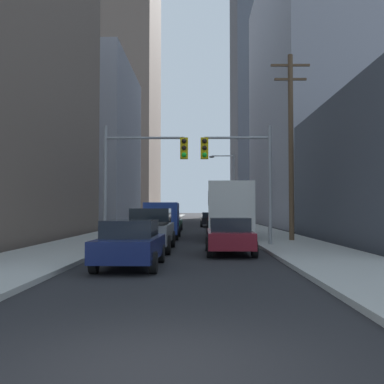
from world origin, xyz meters
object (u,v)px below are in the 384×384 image
at_px(traffic_signal_near_right, 240,165).
at_px(pickup_truck_grey, 149,230).
at_px(sedan_maroon, 230,236).
at_px(sedan_black, 210,219).
at_px(sedan_navy, 131,244).
at_px(sedan_green, 171,222).
at_px(cargo_van_blue, 163,218).
at_px(city_bus, 228,208).
at_px(traffic_signal_near_left, 141,165).

bearing_deg(traffic_signal_near_right, pickup_truck_grey, -157.91).
xyz_separation_m(sedan_maroon, sedan_black, (-0.10, 27.93, 0.00)).
height_order(sedan_navy, sedan_green, same).
relative_size(cargo_van_blue, sedan_navy, 1.24).
bearing_deg(city_bus, pickup_truck_grey, -114.19).
height_order(pickup_truck_grey, sedan_green, pickup_truck_grey).
bearing_deg(sedan_navy, city_bus, 74.78).
bearing_deg(sedan_green, sedan_maroon, -79.24).
xyz_separation_m(city_bus, sedan_maroon, (-0.67, -11.00, -1.16)).
distance_m(city_bus, sedan_black, 16.99).
distance_m(sedan_green, sedan_black, 9.41).
xyz_separation_m(cargo_van_blue, sedan_black, (3.47, 18.08, -0.52)).
bearing_deg(sedan_maroon, sedan_black, 90.20).
distance_m(sedan_black, traffic_signal_near_left, 25.08).
height_order(city_bus, sedan_maroon, city_bus).
bearing_deg(pickup_truck_grey, traffic_signal_near_left, 108.41).
distance_m(traffic_signal_near_left, traffic_signal_near_right, 4.87).
distance_m(cargo_van_blue, sedan_green, 9.38).
distance_m(sedan_maroon, traffic_signal_near_right, 4.76).
distance_m(cargo_van_blue, traffic_signal_near_right, 8.24).
bearing_deg(cargo_van_blue, sedan_black, 79.13).
relative_size(pickup_truck_grey, traffic_signal_near_right, 0.90).
xyz_separation_m(sedan_green, traffic_signal_near_left, (-0.46, -15.82, 3.29)).
bearing_deg(sedan_black, sedan_green, -112.18).
bearing_deg(sedan_black, sedan_navy, -95.98).
relative_size(sedan_maroon, sedan_green, 1.00).
bearing_deg(city_bus, sedan_maroon, -93.46).
distance_m(cargo_van_blue, sedan_black, 18.42).
bearing_deg(sedan_navy, sedan_black, 84.02).
bearing_deg(traffic_signal_near_right, city_bus, 90.66).
bearing_deg(traffic_signal_near_left, sedan_green, 88.34).
bearing_deg(sedan_green, sedan_black, 67.82).
xyz_separation_m(pickup_truck_grey, cargo_van_blue, (-0.04, 8.20, 0.35)).
relative_size(sedan_navy, traffic_signal_near_right, 0.71).
xyz_separation_m(sedan_navy, sedan_maroon, (3.46, 4.19, 0.00)).
distance_m(sedan_navy, traffic_signal_near_right, 9.26).
bearing_deg(sedan_maroon, city_bus, 86.54).
height_order(cargo_van_blue, sedan_maroon, cargo_van_blue).
xyz_separation_m(pickup_truck_grey, traffic_signal_near_left, (-0.58, 1.74, 3.13)).
height_order(city_bus, traffic_signal_near_left, traffic_signal_near_left).
xyz_separation_m(sedan_navy, sedan_green, (-0.19, 23.40, 0.00)).
relative_size(traffic_signal_near_left, traffic_signal_near_right, 1.00).
bearing_deg(city_bus, sedan_navy, -105.22).
xyz_separation_m(pickup_truck_grey, sedan_navy, (0.07, -5.84, -0.16)).
distance_m(cargo_van_blue, sedan_maroon, 10.49).
height_order(sedan_navy, traffic_signal_near_left, traffic_signal_near_left).
height_order(pickup_truck_grey, sedan_maroon, pickup_truck_grey).
height_order(pickup_truck_grey, sedan_black, pickup_truck_grey).
height_order(sedan_maroon, sedan_green, same).
bearing_deg(city_bus, traffic_signal_near_right, -89.34).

